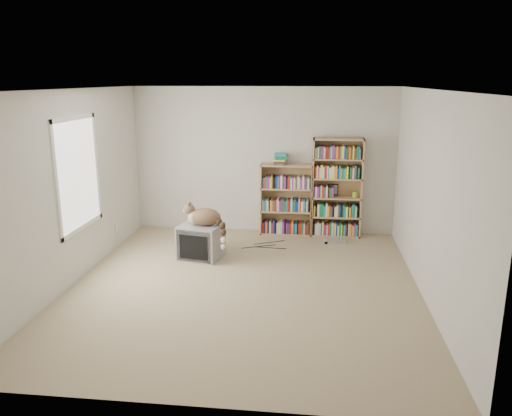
# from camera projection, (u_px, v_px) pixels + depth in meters

# --- Properties ---
(floor) EXTENTS (4.50, 5.00, 0.01)m
(floor) POSITION_uv_depth(u_px,v_px,m) (244.00, 286.00, 6.51)
(floor) COLOR tan
(floor) RESTS_ON ground
(wall_back) EXTENTS (4.50, 0.02, 2.50)m
(wall_back) POSITION_uv_depth(u_px,v_px,m) (263.00, 161.00, 8.60)
(wall_back) COLOR beige
(wall_back) RESTS_ON floor
(wall_front) EXTENTS (4.50, 0.02, 2.50)m
(wall_front) POSITION_uv_depth(u_px,v_px,m) (199.00, 265.00, 3.79)
(wall_front) COLOR beige
(wall_front) RESTS_ON floor
(wall_left) EXTENTS (0.02, 5.00, 2.50)m
(wall_left) POSITION_uv_depth(u_px,v_px,m) (71.00, 188.00, 6.44)
(wall_left) COLOR beige
(wall_left) RESTS_ON floor
(wall_right) EXTENTS (0.02, 5.00, 2.50)m
(wall_right) POSITION_uv_depth(u_px,v_px,m) (430.00, 197.00, 5.95)
(wall_right) COLOR beige
(wall_right) RESTS_ON floor
(ceiling) EXTENTS (4.50, 5.00, 0.02)m
(ceiling) POSITION_uv_depth(u_px,v_px,m) (243.00, 89.00, 5.88)
(ceiling) COLOR white
(ceiling) RESTS_ON wall_back
(window) EXTENTS (0.02, 1.22, 1.52)m
(window) POSITION_uv_depth(u_px,v_px,m) (78.00, 174.00, 6.59)
(window) COLOR white
(window) RESTS_ON wall_left
(crt_tv) EXTENTS (0.68, 0.64, 0.51)m
(crt_tv) POSITION_uv_depth(u_px,v_px,m) (201.00, 241.00, 7.49)
(crt_tv) COLOR gray
(crt_tv) RESTS_ON floor
(cat) EXTENTS (0.69, 0.51, 0.57)m
(cat) POSITION_uv_depth(u_px,v_px,m) (207.00, 220.00, 7.33)
(cat) COLOR #372216
(cat) RESTS_ON crt_tv
(bookcase_tall) EXTENTS (0.84, 0.30, 1.67)m
(bookcase_tall) POSITION_uv_depth(u_px,v_px,m) (337.00, 190.00, 8.44)
(bookcase_tall) COLOR #A67853
(bookcase_tall) RESTS_ON floor
(bookcase_short) EXTENTS (0.89, 0.30, 1.22)m
(bookcase_short) POSITION_uv_depth(u_px,v_px,m) (286.00, 202.00, 8.60)
(bookcase_short) COLOR #A67853
(bookcase_short) RESTS_ON floor
(book_stack) EXTENTS (0.21, 0.28, 0.18)m
(book_stack) POSITION_uv_depth(u_px,v_px,m) (280.00, 159.00, 8.41)
(book_stack) COLOR red
(book_stack) RESTS_ON bookcase_short
(green_mug) EXTENTS (0.08, 0.08, 0.09)m
(green_mug) POSITION_uv_depth(u_px,v_px,m) (355.00, 194.00, 8.41)
(green_mug) COLOR #94BD36
(green_mug) RESTS_ON bookcase_tall
(framed_print) EXTENTS (0.15, 0.05, 0.20)m
(framed_print) POSITION_uv_depth(u_px,v_px,m) (334.00, 190.00, 8.53)
(framed_print) COLOR black
(framed_print) RESTS_ON bookcase_tall
(dvd_player) EXTENTS (0.37, 0.32, 0.07)m
(dvd_player) POSITION_uv_depth(u_px,v_px,m) (334.00, 240.00, 8.22)
(dvd_player) COLOR silver
(dvd_player) RESTS_ON floor
(wall_outlet) EXTENTS (0.01, 0.08, 0.13)m
(wall_outlet) POSITION_uv_depth(u_px,v_px,m) (117.00, 227.00, 7.96)
(wall_outlet) COLOR silver
(wall_outlet) RESTS_ON wall_left
(floor_cables) EXTENTS (1.20, 0.70, 0.01)m
(floor_cables) POSITION_uv_depth(u_px,v_px,m) (235.00, 241.00, 8.27)
(floor_cables) COLOR black
(floor_cables) RESTS_ON floor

